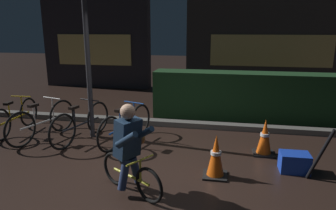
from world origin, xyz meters
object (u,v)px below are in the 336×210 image
Objects in this scene: parked_bike_center_right at (126,126)px; traffic_cone_far at (265,138)px; traffic_cone_near at (216,156)px; cyclist at (130,149)px; blue_crate at (294,162)px; closed_umbrella at (320,155)px; parked_bike_left_mid at (43,122)px; parked_bike_leftmost at (15,117)px; parked_bike_center_left at (82,123)px; street_post at (88,68)px.

parked_bike_center_right reaches higher than traffic_cone_far.
traffic_cone_near is 1.33m from cyclist.
traffic_cone_near reaches higher than blue_crate.
closed_umbrella is at bearing -41.55° from blue_crate.
cyclist is at bearing -109.15° from parked_bike_left_mid.
closed_umbrella is at bearing 49.08° from cyclist.
parked_bike_leftmost is 1.31× the size of cyclist.
traffic_cone_near is 1.51× the size of blue_crate.
traffic_cone_far is at bearing -73.96° from parked_bike_left_mid.
closed_umbrella is (1.49, 0.15, 0.09)m from traffic_cone_near.
parked_bike_left_mid is 1.98× the size of closed_umbrella.
parked_bike_left_mid is 1.72m from parked_bike_center_right.
parked_bike_left_mid is 3.82× the size of blue_crate.
parked_bike_left_mid reaches higher than traffic_cone_far.
cyclist reaches higher than parked_bike_center_left.
parked_bike_center_right is at bearing -73.11° from parked_bike_center_left.
parked_bike_leftmost is 2.52× the size of traffic_cone_far.
parked_bike_center_right is at bearing -16.24° from street_post.
parked_bike_left_mid is at bearing 108.37° from parked_bike_center_left.
parked_bike_center_left is at bearing 170.75° from blue_crate.
street_post is at bearing -176.32° from closed_umbrella.
parked_bike_center_right is (2.50, -0.14, 0.01)m from parked_bike_leftmost.
street_post is 3.58m from traffic_cone_far.
parked_bike_center_left reaches higher than traffic_cone_far.
closed_umbrella reaches higher than parked_bike_left_mid.
cyclist is (1.47, -1.97, -0.80)m from street_post.
cyclist is at bearing -155.21° from blue_crate.
closed_umbrella reaches higher than parked_bike_center_left.
closed_umbrella reaches higher than parked_bike_center_right.
cyclist reaches higher than parked_bike_left_mid.
parked_bike_left_mid reaches higher than parked_bike_center_right.
traffic_cone_far is (5.07, -0.19, -0.03)m from parked_bike_leftmost.
traffic_cone_far is at bearing 122.91° from blue_crate.
closed_umbrella is at bearing -103.29° from parked_bike_leftmost.
cyclist is (-1.11, -0.67, 0.31)m from traffic_cone_near.
closed_umbrella is (0.28, -0.25, 0.26)m from blue_crate.
parked_bike_center_right is at bearing 167.40° from blue_crate.
parked_bike_leftmost is at bearing 164.27° from traffic_cone_near.
street_post is 1.70× the size of parked_bike_left_mid.
parked_bike_center_left is 1.33× the size of cyclist.
traffic_cone_near is at bearing -90.05° from parked_bike_left_mid.
street_post is 2.29× the size of cyclist.
closed_umbrella is (4.06, -1.15, -1.02)m from street_post.
blue_crate is 0.52× the size of closed_umbrella.
traffic_cone_near is at bearing -128.80° from traffic_cone_far.
parked_bike_center_left reaches higher than traffic_cone_near.
closed_umbrella is (0.68, -0.86, 0.10)m from traffic_cone_far.
street_post reaches higher than parked_bike_left_mid.
parked_bike_leftmost is 1.60m from parked_bike_center_left.
street_post reaches higher than closed_umbrella.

